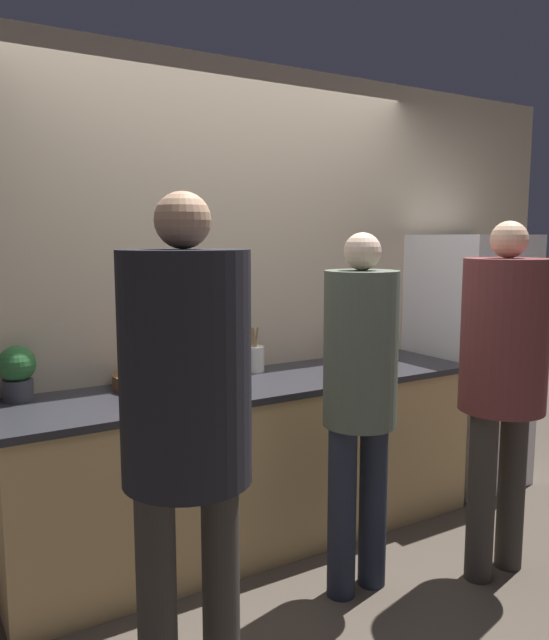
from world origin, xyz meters
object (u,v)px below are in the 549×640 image
object	(u,v)px
person_right	(503,363)
bottle_green	(204,365)
utensil_crock	(255,358)
potted_plant	(17,371)
refrigerator	(468,359)
person_center	(360,386)
person_left	(186,405)
fruit_bowl	(149,380)
bottle_red	(344,345)
cup_black	(234,385)

from	to	relation	value
person_right	bottle_green	world-z (taller)	person_right
utensil_crock	potted_plant	size ratio (longest dim) A/B	0.98
refrigerator	person_center	size ratio (longest dim) A/B	1.00
person_left	fruit_bowl	xyz separation A→B (m)	(0.30, 1.16, -0.18)
bottle_green	potted_plant	bearing A→B (deg)	176.40
utensil_crock	potted_plant	xyz separation A→B (m)	(-1.25, 0.03, 0.06)
fruit_bowl	utensil_crock	world-z (taller)	utensil_crock
person_left	bottle_red	bearing A→B (deg)	37.77
refrigerator	fruit_bowl	xyz separation A→B (m)	(-2.16, 0.15, 0.09)
person_right	utensil_crock	distance (m)	1.32
person_right	fruit_bowl	world-z (taller)	person_right
refrigerator	potted_plant	distance (m)	2.79
potted_plant	refrigerator	bearing A→B (deg)	-4.41
person_right	fruit_bowl	size ratio (longest dim) A/B	4.69
fruit_bowl	bottle_red	bearing A→B (deg)	3.09
person_right	potted_plant	world-z (taller)	person_right
utensil_crock	refrigerator	bearing A→B (deg)	-7.02
utensil_crock	potted_plant	world-z (taller)	potted_plant
person_right	potted_plant	xyz separation A→B (m)	(-1.96, 1.13, -0.03)
refrigerator	cup_black	bearing A→B (deg)	-174.04
person_right	potted_plant	distance (m)	2.27
fruit_bowl	bottle_green	world-z (taller)	bottle_green
person_left	bottle_green	bearing A→B (deg)	62.64
cup_black	bottle_red	bearing A→B (deg)	22.70
bottle_red	utensil_crock	bearing A→B (deg)	-177.36
person_right	cup_black	size ratio (longest dim) A/B	18.06
refrigerator	bottle_red	distance (m)	0.91
potted_plant	bottle_green	bearing A→B (deg)	-3.60
person_left	person_right	world-z (taller)	person_left
bottle_red	bottle_green	size ratio (longest dim) A/B	1.13
bottle_red	cup_black	world-z (taller)	bottle_red
person_center	person_right	size ratio (longest dim) A/B	0.97
fruit_bowl	potted_plant	bearing A→B (deg)	173.95
refrigerator	person_left	xyz separation A→B (m)	(-2.46, -1.01, 0.28)
person_center	bottle_red	size ratio (longest dim) A/B	7.20
person_center	potted_plant	xyz separation A→B (m)	(-1.29, 0.90, 0.05)
potted_plant	person_left	bearing A→B (deg)	-75.53
utensil_crock	bottle_red	bearing A→B (deg)	2.64
utensil_crock	bottle_red	xyz separation A→B (m)	(0.66, 0.03, 0.01)
person_right	potted_plant	bearing A→B (deg)	150.12
refrigerator	person_center	bearing A→B (deg)	-155.25
refrigerator	potted_plant	world-z (taller)	refrigerator
bottle_red	bottle_green	distance (m)	0.98
person_center	potted_plant	distance (m)	1.58
refrigerator	bottle_red	size ratio (longest dim) A/B	7.17
refrigerator	person_left	world-z (taller)	person_left
refrigerator	utensil_crock	bearing A→B (deg)	172.98
person_center	fruit_bowl	bearing A→B (deg)	129.41
bottle_green	utensil_crock	bearing A→B (deg)	5.64
refrigerator	cup_black	size ratio (longest dim) A/B	17.43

